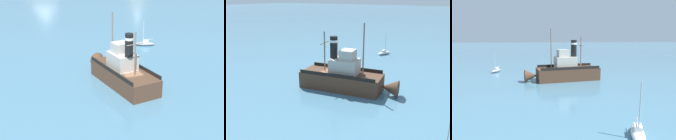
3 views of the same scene
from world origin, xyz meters
TOP-DOWN VIEW (x-y plane):
  - ground_plane at (0.00, 0.00)m, footprint 600.00×600.00m
  - old_tugboat at (-0.50, 2.33)m, footprint 6.09×14.74m
  - sailboat_grey at (10.60, 17.55)m, footprint 3.94×2.36m

SIDE VIEW (x-z plane):
  - ground_plane at x=0.00m, z-range 0.00..0.00m
  - sailboat_grey at x=10.60m, z-range -2.02..2.88m
  - old_tugboat at x=-0.50m, z-range -3.12..6.78m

